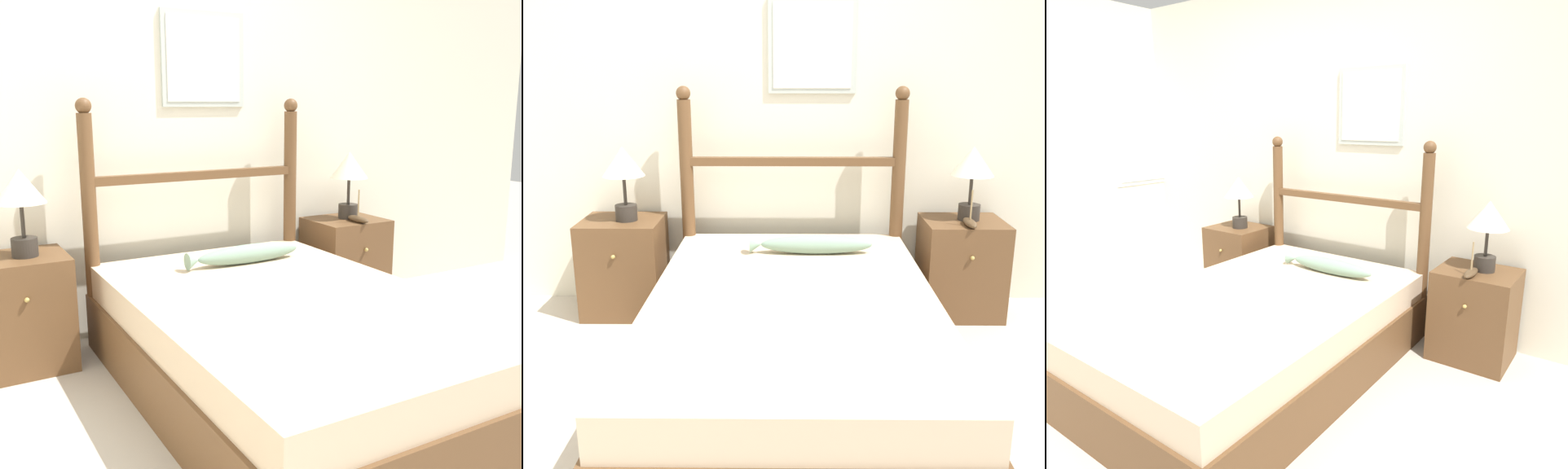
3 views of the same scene
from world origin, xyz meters
The scene contains 10 objects.
ground_plane centered at (0.00, 0.00, 0.00)m, with size 16.00×16.00×0.00m, color #B7AD9E.
wall_back centered at (0.00, 1.73, 1.28)m, with size 6.40×0.08×2.55m.
bed centered at (0.25, 0.54, 0.23)m, with size 1.36×2.08×0.47m.
headboard centered at (0.25, 1.54, 0.73)m, with size 1.36×0.08×1.37m.
nightstand_left centered at (-0.78, 1.46, 0.30)m, with size 0.48×0.44×0.59m.
nightstand_right centered at (1.28, 1.46, 0.30)m, with size 0.48×0.44×0.59m.
table_lamp_left centered at (-0.74, 1.44, 0.90)m, with size 0.25×0.25×0.44m.
table_lamp_right centered at (1.31, 1.48, 0.90)m, with size 0.25×0.25×0.44m.
model_boat centered at (1.27, 1.33, 0.61)m, with size 0.06×0.20×0.21m.
fish_pillow centered at (0.36, 1.16, 0.53)m, with size 0.68×0.11×0.10m.
Camera 2 is at (0.24, -2.09, 1.51)m, focal length 42.00 mm.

